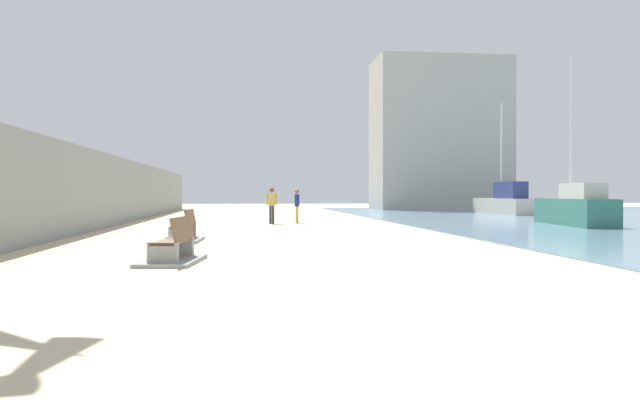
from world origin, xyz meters
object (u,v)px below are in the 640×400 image
bench_near (173,252)px  boat_outer (505,202)px  bench_far (184,234)px  boat_far_right (575,208)px  person_standing (272,203)px  person_walking (297,203)px

bench_near → boat_outer: boat_outer is taller
bench_far → boat_far_right: (16.67, 6.89, 0.57)m
boat_outer → bench_far: bearing=-133.0°
person_standing → boat_outer: bearing=33.0°
bench_near → boat_outer: 33.19m
person_walking → bench_far: bearing=-112.3°
bench_far → person_standing: 10.87m
boat_far_right → bench_near: bearing=-141.9°
person_standing → boat_far_right: (13.52, -3.49, -0.22)m
person_standing → bench_near: bearing=-99.7°
bench_near → person_standing: 16.55m
bench_far → boat_outer: boat_outer is taller
person_walking → person_standing: (-1.26, -0.37, 0.05)m
person_standing → boat_far_right: boat_far_right is taller
bench_near → person_walking: size_ratio=1.33×
boat_far_right → person_standing: bearing=165.5°
bench_near → person_standing: size_ratio=1.27×
bench_far → boat_outer: size_ratio=0.28×
person_walking → person_standing: bearing=-163.6°
person_standing → boat_outer: (16.49, 10.72, -0.15)m
bench_near → person_walking: person_walking is taller
bench_near → bench_far: same height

